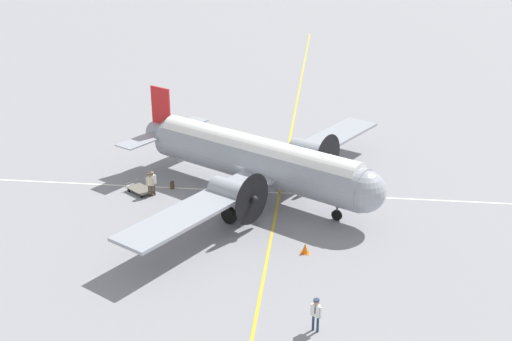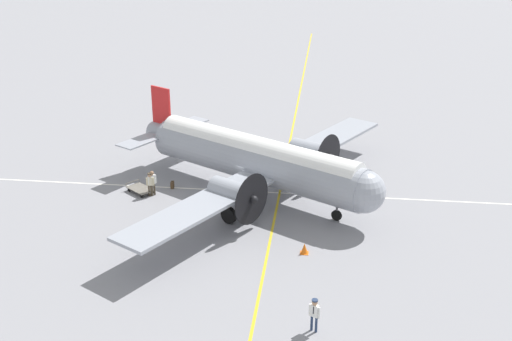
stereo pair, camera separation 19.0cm
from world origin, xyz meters
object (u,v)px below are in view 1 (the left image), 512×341
(baggage_cart, at_px, (140,189))
(airliner_main, at_px, (262,161))
(suitcase_near_door, at_px, (172,185))
(passenger_boarding, at_px, (152,181))
(ramp_agent, at_px, (150,182))
(crew_foreground, at_px, (316,311))
(traffic_cone, at_px, (305,248))

(baggage_cart, bearing_deg, airliner_main, 40.62)
(suitcase_near_door, bearing_deg, passenger_boarding, -37.87)
(ramp_agent, height_order, suitcase_near_door, ramp_agent)
(crew_foreground, height_order, suitcase_near_door, crew_foreground)
(ramp_agent, distance_m, suitcase_near_door, 2.02)
(suitcase_near_door, xyz_separation_m, traffic_cone, (8.07, 9.71, 0.05))
(airliner_main, height_order, traffic_cone, airliner_main)
(airliner_main, xyz_separation_m, ramp_agent, (0.79, -7.57, -1.59))
(baggage_cart, bearing_deg, crew_foreground, -10.46)
(ramp_agent, bearing_deg, baggage_cart, 146.95)
(suitcase_near_door, distance_m, traffic_cone, 12.62)
(passenger_boarding, distance_m, traffic_cone, 12.71)
(passenger_boarding, bearing_deg, crew_foreground, -89.43)
(passenger_boarding, xyz_separation_m, suitcase_near_door, (-1.34, 1.04, -0.86))
(passenger_boarding, relative_size, ramp_agent, 1.07)
(ramp_agent, xyz_separation_m, suitcase_near_door, (-1.45, 1.16, -0.81))
(passenger_boarding, bearing_deg, baggage_cart, 121.95)
(suitcase_near_door, relative_size, traffic_cone, 0.84)
(crew_foreground, relative_size, baggage_cart, 0.78)
(crew_foreground, xyz_separation_m, suitcase_near_door, (-15.30, -10.49, -0.85))
(passenger_boarding, distance_m, ramp_agent, 0.17)
(ramp_agent, bearing_deg, traffic_cone, -36.97)
(crew_foreground, distance_m, traffic_cone, 7.32)
(airliner_main, height_order, baggage_cart, airliner_main)
(airliner_main, distance_m, suitcase_near_door, 6.87)
(crew_foreground, bearing_deg, airliner_main, -46.34)
(ramp_agent, relative_size, traffic_cone, 2.65)
(ramp_agent, height_order, traffic_cone, ramp_agent)
(ramp_agent, distance_m, traffic_cone, 12.75)
(baggage_cart, bearing_deg, traffic_cone, 7.27)
(airliner_main, relative_size, crew_foreground, 13.56)
(airliner_main, relative_size, passenger_boarding, 13.12)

